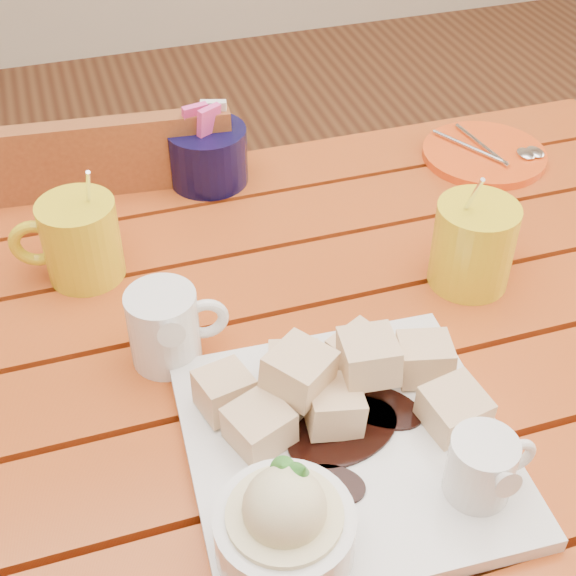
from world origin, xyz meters
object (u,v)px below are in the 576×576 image
object	(u,v)px
coffee_mug_left	(79,239)
chair_far	(109,300)
orange_saucer	(485,154)
dessert_plate	(336,451)
coffee_mug_right	(475,243)
table	(284,418)

from	to	relation	value
coffee_mug_left	chair_far	bearing A→B (deg)	95.60
coffee_mug_left	orange_saucer	world-z (taller)	coffee_mug_left
orange_saucer	dessert_plate	bearing A→B (deg)	-131.21
coffee_mug_right	chair_far	world-z (taller)	coffee_mug_right
coffee_mug_right	orange_saucer	world-z (taller)	coffee_mug_right
coffee_mug_right	table	bearing A→B (deg)	168.06
orange_saucer	chair_far	size ratio (longest dim) A/B	0.20
table	orange_saucer	size ratio (longest dim) A/B	7.02
coffee_mug_right	orange_saucer	distance (m)	0.28
coffee_mug_left	chair_far	distance (m)	0.43
coffee_mug_right	orange_saucer	bearing A→B (deg)	34.82
dessert_plate	coffee_mug_left	bearing A→B (deg)	116.71
dessert_plate	orange_saucer	size ratio (longest dim) A/B	1.73
table	coffee_mug_left	world-z (taller)	coffee_mug_left
dessert_plate	coffee_mug_right	bearing A→B (deg)	41.00
dessert_plate	table	bearing A→B (deg)	88.65
coffee_mug_right	orange_saucer	xyz separation A→B (m)	(0.15, 0.23, -0.05)
chair_far	coffee_mug_right	bearing A→B (deg)	138.83
table	coffee_mug_left	distance (m)	0.30
table	orange_saucer	world-z (taller)	orange_saucer
chair_far	orange_saucer	bearing A→B (deg)	166.67
table	coffee_mug_left	size ratio (longest dim) A/B	8.31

